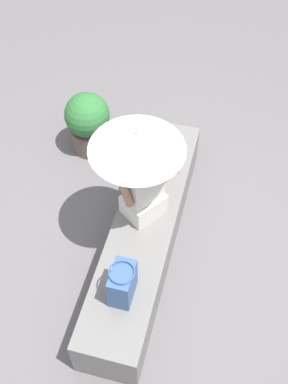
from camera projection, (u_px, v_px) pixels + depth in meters
ground_plane at (145, 249)px, 4.70m from camera, size 14.00×14.00×0.00m
stone_bench at (145, 235)px, 4.50m from camera, size 2.56×0.54×0.49m
person_seated at (143, 184)px, 4.06m from camera, size 0.50×0.43×0.90m
parasol at (137, 141)px, 3.68m from camera, size 0.78×0.78×1.01m
handbag_black at (123, 283)px, 3.73m from camera, size 0.28×0.20×0.37m
magazine at (168, 162)px, 4.72m from camera, size 0.33×0.27×0.01m
planter_near at (88, 122)px, 5.22m from camera, size 0.49×0.49×0.75m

